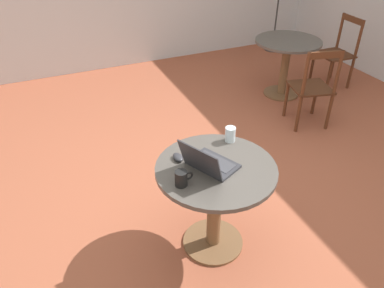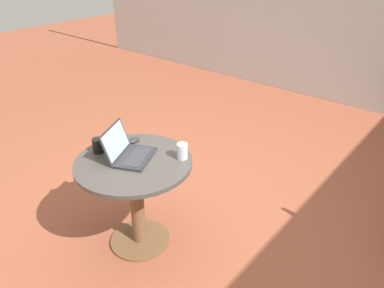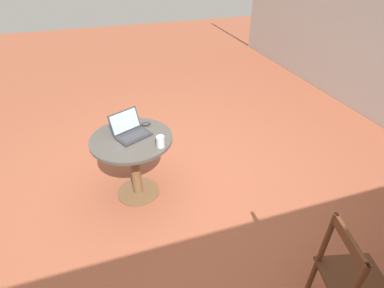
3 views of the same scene
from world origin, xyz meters
TOP-DOWN VIEW (x-y plane):
  - ground_plane at (0.00, 0.00)m, footprint 16.00×16.00m
  - cafe_table_near at (-0.20, -0.40)m, footprint 0.78×0.78m
  - chair_mid_front at (1.52, 0.71)m, footprint 0.48×0.48m
  - laptop at (-0.24, -0.39)m, footprint 0.37×0.39m
  - mouse at (-0.38, -0.22)m, footprint 0.06×0.10m
  - mug at (-0.46, -0.47)m, footprint 0.11×0.07m
  - drinking_glass at (0.03, -0.16)m, footprint 0.07×0.07m

SIDE VIEW (x-z plane):
  - ground_plane at x=0.00m, z-range 0.00..0.00m
  - chair_mid_front at x=1.52m, z-range -0.01..0.88m
  - cafe_table_near at x=-0.20m, z-range 0.17..0.87m
  - mouse at x=-0.38m, z-range 0.70..0.73m
  - laptop at x=-0.24m, z-range 0.64..0.85m
  - mug at x=-0.46m, z-range 0.70..0.80m
  - drinking_glass at x=0.03m, z-range 0.70..0.81m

